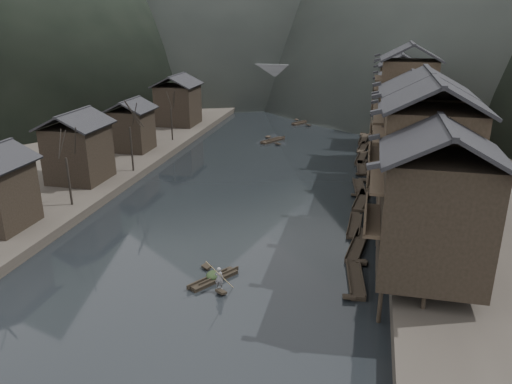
% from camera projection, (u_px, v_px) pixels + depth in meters
% --- Properties ---
extents(water, '(300.00, 300.00, 0.00)m').
position_uv_depth(water, '(222.00, 238.00, 46.56)').
color(water, black).
rests_on(water, ground).
extents(left_bank, '(40.00, 200.00, 1.20)m').
position_uv_depth(left_bank, '(100.00, 124.00, 90.34)').
color(left_bank, '#2D2823').
rests_on(left_bank, ground).
extents(stilt_houses, '(9.00, 67.60, 16.31)m').
position_uv_depth(stilt_houses, '(412.00, 114.00, 56.95)').
color(stilt_houses, black).
rests_on(stilt_houses, ground).
extents(left_houses, '(8.10, 53.20, 8.73)m').
position_uv_depth(left_houses, '(118.00, 124.00, 67.35)').
color(left_houses, black).
rests_on(left_houses, left_bank).
extents(bare_trees, '(3.99, 43.69, 7.98)m').
position_uv_depth(bare_trees, '(110.00, 132.00, 58.39)').
color(bare_trees, black).
rests_on(bare_trees, left_bank).
extents(moored_sampans, '(2.41, 59.58, 0.47)m').
position_uv_depth(moored_sampans, '(361.00, 176.00, 63.39)').
color(moored_sampans, black).
rests_on(moored_sampans, water).
extents(midriver_boats, '(13.10, 43.14, 0.45)m').
position_uv_depth(midriver_boats, '(319.00, 119.00, 97.00)').
color(midriver_boats, black).
rests_on(midriver_boats, water).
extents(stone_bridge, '(40.00, 6.00, 9.00)m').
position_uv_depth(stone_bridge, '(314.00, 82.00, 110.75)').
color(stone_bridge, '#4C4C4F').
rests_on(stone_bridge, ground).
extents(hero_sampan, '(3.26, 4.38, 0.43)m').
position_uv_depth(hero_sampan, '(213.00, 279.00, 39.16)').
color(hero_sampan, black).
rests_on(hero_sampan, water).
extents(cargo_heap, '(1.04, 1.36, 0.62)m').
position_uv_depth(cargo_heap, '(213.00, 271.00, 39.17)').
color(cargo_heap, black).
rests_on(cargo_heap, hero_sampan).
extents(boatman, '(0.69, 0.46, 1.86)m').
position_uv_depth(boatman, '(219.00, 275.00, 37.31)').
color(boatman, slate).
rests_on(boatman, hero_sampan).
extents(bamboo_pole, '(1.74, 2.10, 3.38)m').
position_uv_depth(bamboo_pole, '(221.00, 244.00, 36.37)').
color(bamboo_pole, '#8C7A51').
rests_on(bamboo_pole, boatman).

